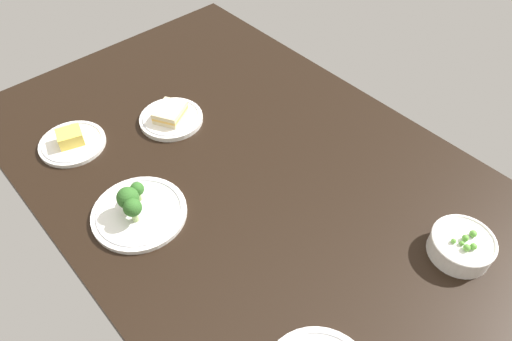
# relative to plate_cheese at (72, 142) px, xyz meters

# --- Properties ---
(dining_table) EXTENTS (1.55, 0.94, 0.04)m
(dining_table) POSITION_rel_plate_cheese_xyz_m (-0.41, -0.29, -0.03)
(dining_table) COLOR black
(dining_table) RESTS_ON ground
(plate_cheese) EXTENTS (0.17, 0.17, 0.05)m
(plate_cheese) POSITION_rel_plate_cheese_xyz_m (0.00, 0.00, 0.00)
(plate_cheese) COLOR white
(plate_cheese) RESTS_ON dining_table
(bowl_peas) EXTENTS (0.14, 0.14, 0.06)m
(bowl_peas) POSITION_rel_plate_cheese_xyz_m (-0.88, -0.47, 0.02)
(bowl_peas) COLOR white
(bowl_peas) RESTS_ON dining_table
(plate_sandwich) EXTENTS (0.18, 0.18, 0.05)m
(plate_sandwich) POSITION_rel_plate_cheese_xyz_m (-0.09, -0.25, 0.00)
(plate_sandwich) COLOR white
(plate_sandwich) RESTS_ON dining_table
(plate_broccoli) EXTENTS (0.22, 0.22, 0.08)m
(plate_broccoli) POSITION_rel_plate_cheese_xyz_m (-0.32, -0.00, 0.01)
(plate_broccoli) COLOR white
(plate_broccoli) RESTS_ON dining_table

